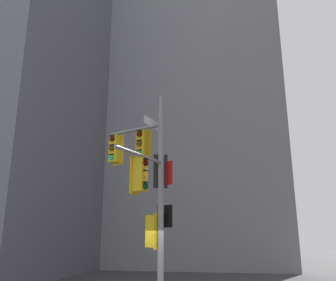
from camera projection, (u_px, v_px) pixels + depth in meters
building_tower_left at (6, 13)px, 29.48m from camera, size 16.16×16.16×40.63m
signal_pole_assembly at (147, 180)px, 11.81m from camera, size 2.53×3.40×7.09m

